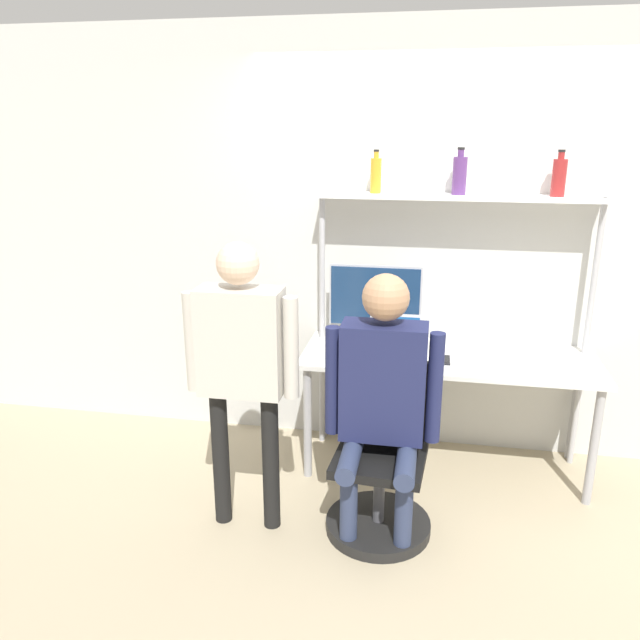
{
  "coord_description": "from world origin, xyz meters",
  "views": [
    {
      "loc": [
        -0.12,
        -3.26,
        2.09
      ],
      "look_at": [
        -0.69,
        -0.19,
        1.1
      ],
      "focal_mm": 35.0,
      "sensor_mm": 36.0,
      "label": 1
    }
  ],
  "objects_px": {
    "laptop": "(395,345)",
    "bottle_purple": "(460,175)",
    "monitor": "(375,301)",
    "bottle_red": "(559,177)",
    "cell_phone": "(444,360)",
    "person_seated": "(382,388)",
    "person_standing": "(241,354)",
    "office_chair": "(381,481)",
    "bottle_amber": "(376,175)"
  },
  "relations": [
    {
      "from": "laptop",
      "to": "bottle_purple",
      "type": "relative_size",
      "value": 1.17
    },
    {
      "from": "laptop",
      "to": "bottle_purple",
      "type": "height_order",
      "value": "bottle_purple"
    },
    {
      "from": "monitor",
      "to": "bottle_red",
      "type": "xyz_separation_m",
      "value": [
        1.02,
        0.06,
        0.77
      ]
    },
    {
      "from": "cell_phone",
      "to": "monitor",
      "type": "bearing_deg",
      "value": 153.05
    },
    {
      "from": "bottle_red",
      "to": "cell_phone",
      "type": "bearing_deg",
      "value": -153.75
    },
    {
      "from": "cell_phone",
      "to": "person_seated",
      "type": "bearing_deg",
      "value": -115.69
    },
    {
      "from": "person_standing",
      "to": "bottle_red",
      "type": "height_order",
      "value": "bottle_red"
    },
    {
      "from": "monitor",
      "to": "office_chair",
      "type": "distance_m",
      "value": 1.13
    },
    {
      "from": "bottle_amber",
      "to": "bottle_purple",
      "type": "relative_size",
      "value": 0.94
    },
    {
      "from": "monitor",
      "to": "laptop",
      "type": "height_order",
      "value": "monitor"
    },
    {
      "from": "person_seated",
      "to": "person_standing",
      "type": "distance_m",
      "value": 0.73
    },
    {
      "from": "laptop",
      "to": "monitor",
      "type": "bearing_deg",
      "value": 125.8
    },
    {
      "from": "office_chair",
      "to": "person_seated",
      "type": "distance_m",
      "value": 0.56
    },
    {
      "from": "person_seated",
      "to": "person_standing",
      "type": "height_order",
      "value": "person_standing"
    },
    {
      "from": "person_standing",
      "to": "bottle_purple",
      "type": "bearing_deg",
      "value": 43.27
    },
    {
      "from": "laptop",
      "to": "bottle_red",
      "type": "distance_m",
      "value": 1.34
    },
    {
      "from": "monitor",
      "to": "bottle_red",
      "type": "relative_size",
      "value": 2.21
    },
    {
      "from": "person_standing",
      "to": "bottle_amber",
      "type": "height_order",
      "value": "bottle_amber"
    },
    {
      "from": "monitor",
      "to": "cell_phone",
      "type": "height_order",
      "value": "monitor"
    },
    {
      "from": "office_chair",
      "to": "bottle_purple",
      "type": "distance_m",
      "value": 1.8
    },
    {
      "from": "bottle_red",
      "to": "bottle_amber",
      "type": "distance_m",
      "value": 1.04
    },
    {
      "from": "bottle_red",
      "to": "bottle_purple",
      "type": "distance_m",
      "value": 0.55
    },
    {
      "from": "cell_phone",
      "to": "bottle_purple",
      "type": "relative_size",
      "value": 0.56
    },
    {
      "from": "person_seated",
      "to": "bottle_purple",
      "type": "relative_size",
      "value": 5.2
    },
    {
      "from": "laptop",
      "to": "bottle_purple",
      "type": "bearing_deg",
      "value": 39.14
    },
    {
      "from": "person_seated",
      "to": "person_standing",
      "type": "xyz_separation_m",
      "value": [
        -0.71,
        -0.06,
        0.16
      ]
    },
    {
      "from": "person_standing",
      "to": "bottle_purple",
      "type": "relative_size",
      "value": 5.75
    },
    {
      "from": "laptop",
      "to": "bottle_red",
      "type": "relative_size",
      "value": 1.22
    },
    {
      "from": "laptop",
      "to": "person_seated",
      "type": "xyz_separation_m",
      "value": [
        -0.02,
        -0.67,
        0.01
      ]
    },
    {
      "from": "cell_phone",
      "to": "person_seated",
      "type": "relative_size",
      "value": 0.11
    },
    {
      "from": "laptop",
      "to": "person_seated",
      "type": "distance_m",
      "value": 0.67
    },
    {
      "from": "bottle_purple",
      "to": "person_seated",
      "type": "bearing_deg",
      "value": -110.18
    },
    {
      "from": "office_chair",
      "to": "bottle_red",
      "type": "xyz_separation_m",
      "value": [
        0.89,
        0.89,
        1.53
      ]
    },
    {
      "from": "monitor",
      "to": "laptop",
      "type": "xyz_separation_m",
      "value": [
        0.15,
        -0.2,
        -0.21
      ]
    },
    {
      "from": "person_seated",
      "to": "person_standing",
      "type": "bearing_deg",
      "value": -175.29
    },
    {
      "from": "office_chair",
      "to": "bottle_red",
      "type": "relative_size",
      "value": 3.48
    },
    {
      "from": "person_seated",
      "to": "bottle_red",
      "type": "relative_size",
      "value": 5.39
    },
    {
      "from": "laptop",
      "to": "bottle_amber",
      "type": "relative_size",
      "value": 1.25
    },
    {
      "from": "bottle_amber",
      "to": "bottle_purple",
      "type": "distance_m",
      "value": 0.49
    },
    {
      "from": "person_standing",
      "to": "bottle_red",
      "type": "bearing_deg",
      "value": 31.72
    },
    {
      "from": "person_seated",
      "to": "laptop",
      "type": "bearing_deg",
      "value": 88.59
    },
    {
      "from": "bottle_red",
      "to": "monitor",
      "type": "bearing_deg",
      "value": -176.42
    },
    {
      "from": "bottle_amber",
      "to": "monitor",
      "type": "bearing_deg",
      "value": -71.32
    },
    {
      "from": "bottle_red",
      "to": "laptop",
      "type": "bearing_deg",
      "value": -163.15
    },
    {
      "from": "cell_phone",
      "to": "bottle_amber",
      "type": "height_order",
      "value": "bottle_amber"
    },
    {
      "from": "office_chair",
      "to": "person_standing",
      "type": "bearing_deg",
      "value": -171.89
    },
    {
      "from": "bottle_amber",
      "to": "bottle_purple",
      "type": "height_order",
      "value": "bottle_purple"
    },
    {
      "from": "bottle_red",
      "to": "bottle_amber",
      "type": "relative_size",
      "value": 1.03
    },
    {
      "from": "person_seated",
      "to": "bottle_amber",
      "type": "distance_m",
      "value": 1.35
    },
    {
      "from": "laptop",
      "to": "person_seated",
      "type": "bearing_deg",
      "value": -91.41
    }
  ]
}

